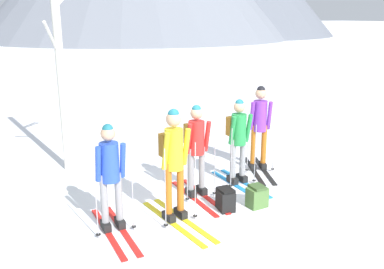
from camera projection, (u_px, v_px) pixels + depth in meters
ground_plane at (195, 199)px, 7.45m from camera, size 400.00×400.00×0.00m
skier_in_blue at (110, 174)px, 6.15m from camera, size 0.61×1.69×1.65m
skier_in_yellow at (174, 159)px, 6.43m from camera, size 0.60×1.81×1.80m
skier_in_red at (196, 146)px, 7.36m from camera, size 0.61×1.68×1.66m
skier_in_green at (238, 137)px, 7.93m from camera, size 0.61×1.62×1.64m
skier_in_purple at (260, 124)px, 8.62m from camera, size 0.85×1.65×1.77m
birch_tree_tall at (60, 55)px, 8.26m from camera, size 0.98×0.59×4.62m
backpack_on_snow_front at (257, 196)px, 7.10m from camera, size 0.34×0.28×0.38m
backpack_on_snow_beside at (225, 199)px, 6.98m from camera, size 0.28×0.35×0.38m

